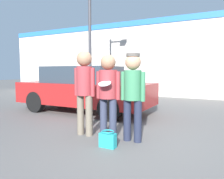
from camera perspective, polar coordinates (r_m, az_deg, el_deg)
name	(u,v)px	position (r m, az deg, el deg)	size (l,w,h in m)	color
ground_plane	(120,138)	(4.58, 2.01, -12.54)	(56.00, 56.00, 0.00)	#5B5956
storefront_building	(185,56)	(11.66, 18.65, 8.21)	(24.00, 0.22, 4.13)	beige
person_left	(84,85)	(4.63, -7.21, 1.15)	(0.50, 0.33, 1.79)	#665B4C
person_middle_with_frisbee	(108,88)	(4.42, -1.02, 0.32)	(0.54, 0.57, 1.70)	#2D3347
person_right	(133,89)	(4.20, 5.44, 0.11)	(0.50, 0.33, 1.70)	#1E2338
parked_car_near	(84,89)	(7.35, -7.27, 0.19)	(4.50, 1.88, 1.52)	maroon
street_lamp	(93,17)	(8.90, -4.86, 18.33)	(1.05, 0.35, 5.64)	#38383D
handbag	(108,139)	(4.01, -1.12, -12.93)	(0.30, 0.23, 0.30)	teal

